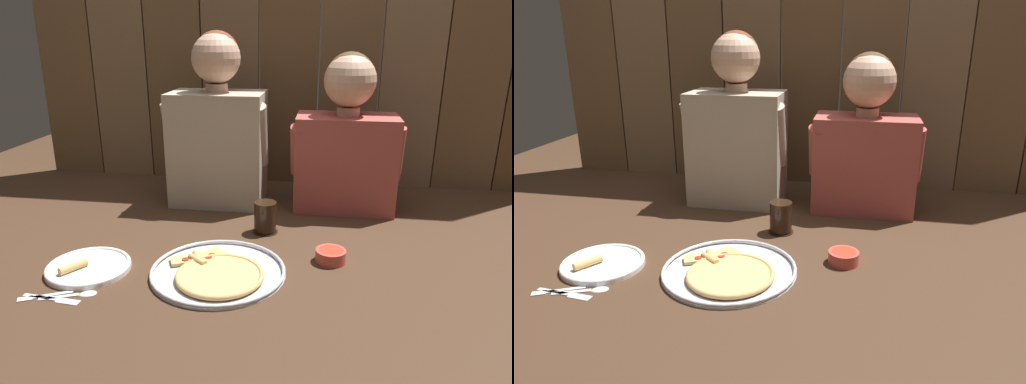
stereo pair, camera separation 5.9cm
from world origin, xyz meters
TOP-DOWN VIEW (x-y plane):
  - ground_plane at (0.00, 0.00)m, footprint 3.20×3.20m
  - pizza_tray at (-0.11, -0.08)m, footprint 0.37×0.37m
  - dinner_plate at (-0.47, -0.11)m, footprint 0.23×0.23m
  - drinking_glass at (-0.02, 0.22)m, footprint 0.08×0.08m
  - dipping_bowl at (0.19, 0.04)m, footprint 0.09×0.09m
  - table_fork at (-0.52, -0.25)m, footprint 0.12×0.07m
  - table_knife at (-0.49, -0.26)m, footprint 0.16×0.03m
  - table_spoon at (-0.43, -0.23)m, footprint 0.14×0.07m
  - diner_left at (-0.24, 0.49)m, footprint 0.38×0.23m
  - diner_right at (0.24, 0.49)m, footprint 0.39×0.21m
  - wooden_backdrop_wall at (-0.00, 0.79)m, footprint 2.19×0.03m

SIDE VIEW (x-z plane):
  - ground_plane at x=0.00m, z-range 0.00..0.00m
  - table_knife at x=-0.49m, z-range 0.00..0.00m
  - table_fork at x=-0.52m, z-range 0.00..0.01m
  - table_spoon at x=-0.43m, z-range 0.00..0.01m
  - dinner_plate at x=-0.47m, z-range -0.01..0.03m
  - pizza_tray at x=-0.11m, z-range 0.00..0.02m
  - dipping_bowl at x=0.19m, z-range 0.00..0.04m
  - drinking_glass at x=-0.02m, z-range 0.00..0.10m
  - diner_right at x=0.24m, z-range -0.02..0.54m
  - diner_left at x=-0.24m, z-range -0.03..0.60m
  - wooden_backdrop_wall at x=0.00m, z-range 0.00..1.35m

